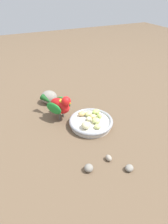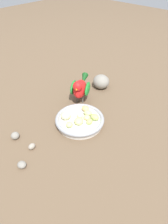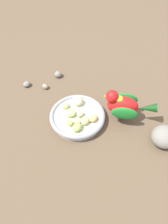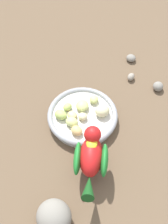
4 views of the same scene
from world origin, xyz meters
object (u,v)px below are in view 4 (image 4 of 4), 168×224
(apple_piece_2, at_px, (83,117))
(apple_piece_7, at_px, (73,115))
(apple_piece_3, at_px, (82,106))
(rock_large, at_px, (54,217))
(pebble_0, at_px, (131,58))
(apple_piece_4, at_px, (77,131))
(apple_piece_5, at_px, (61,115))
(apple_piece_8, at_px, (68,107))
(apple_piece_1, at_px, (72,122))
(pebble_2, at_px, (131,77))
(apple_piece_0, at_px, (102,111))
(feeding_bowl, at_px, (82,117))
(pebble_1, at_px, (158,86))
(parrot, at_px, (91,157))
(apple_piece_6, at_px, (94,99))

(apple_piece_2, relative_size, apple_piece_7, 0.90)
(apple_piece_3, distance_m, rock_large, 0.31)
(rock_large, distance_m, pebble_0, 0.55)
(pebble_0, bearing_deg, apple_piece_4, -85.28)
(apple_piece_5, relative_size, pebble_0, 1.19)
(apple_piece_8, height_order, pebble_0, apple_piece_8)
(apple_piece_1, xyz_separation_m, pebble_2, (0.04, 0.25, -0.02))
(apple_piece_0, distance_m, apple_piece_2, 0.06)
(feeding_bowl, distance_m, apple_piece_4, 0.06)
(apple_piece_1, relative_size, apple_piece_2, 1.38)
(apple_piece_3, distance_m, apple_piece_5, 0.07)
(apple_piece_2, bearing_deg, pebble_1, 63.85)
(apple_piece_2, relative_size, pebble_0, 0.83)
(apple_piece_3, bearing_deg, apple_piece_2, -53.01)
(apple_piece_7, distance_m, pebble_2, 0.23)
(parrot, xyz_separation_m, pebble_0, (-0.11, 0.39, -0.06))
(apple_piece_1, xyz_separation_m, apple_piece_3, (-0.01, 0.06, 0.00))
(parrot, bearing_deg, apple_piece_7, 22.38)
(apple_piece_1, distance_m, pebble_0, 0.32)
(apple_piece_1, distance_m, rock_large, 0.26)
(apple_piece_3, xyz_separation_m, apple_piece_5, (-0.03, -0.06, 0.00))
(apple_piece_1, relative_size, apple_piece_4, 1.04)
(apple_piece_6, bearing_deg, pebble_1, 53.67)
(apple_piece_3, distance_m, pebble_0, 0.26)
(apple_piece_2, height_order, rock_large, rock_large)
(pebble_2, bearing_deg, feeding_bowl, -99.04)
(apple_piece_5, xyz_separation_m, apple_piece_7, (0.02, 0.02, -0.00))
(rock_large, distance_m, pebble_1, 0.49)
(apple_piece_1, relative_size, pebble_0, 1.14)
(pebble_2, bearing_deg, apple_piece_3, -104.20)
(apple_piece_8, distance_m, parrot, 0.19)
(feeding_bowl, bearing_deg, apple_piece_0, 40.11)
(apple_piece_0, distance_m, apple_piece_4, 0.09)
(feeding_bowl, height_order, apple_piece_3, apple_piece_3)
(apple_piece_3, bearing_deg, apple_piece_0, 15.16)
(apple_piece_7, relative_size, rock_large, 0.32)
(apple_piece_5, bearing_deg, apple_piece_2, 30.98)
(apple_piece_6, bearing_deg, apple_piece_7, -104.35)
(apple_piece_2, bearing_deg, apple_piece_5, -149.02)
(apple_piece_3, relative_size, parrot, 0.23)
(apple_piece_0, bearing_deg, apple_piece_3, -164.84)
(apple_piece_2, xyz_separation_m, apple_piece_5, (-0.05, -0.03, 0.00))
(feeding_bowl, distance_m, apple_piece_6, 0.06)
(apple_piece_0, relative_size, apple_piece_4, 1.23)
(parrot, bearing_deg, apple_piece_4, 24.99)
(apple_piece_6, height_order, pebble_0, apple_piece_6)
(apple_piece_2, height_order, parrot, parrot)
(apple_piece_8, relative_size, parrot, 0.16)
(apple_piece_1, xyz_separation_m, apple_piece_2, (0.01, 0.03, -0.00))
(apple_piece_2, relative_size, pebble_2, 0.92)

